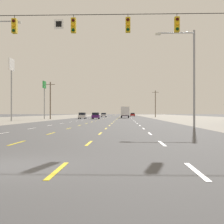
# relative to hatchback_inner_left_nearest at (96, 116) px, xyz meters

# --- Properties ---
(ground_plane) EXTENTS (572.00, 572.00, 0.00)m
(ground_plane) POSITION_rel_hatchback_inner_left_nearest_xyz_m (3.36, -4.33, -0.78)
(ground_plane) COLOR #4C4C4F
(lot_apron_left) EXTENTS (28.00, 440.00, 0.01)m
(lot_apron_left) POSITION_rel_hatchback_inner_left_nearest_xyz_m (-21.39, -4.33, -0.78)
(lot_apron_left) COLOR gray
(lot_apron_left) RESTS_ON ground
(lot_apron_right) EXTENTS (28.00, 440.00, 0.01)m
(lot_apron_right) POSITION_rel_hatchback_inner_left_nearest_xyz_m (28.11, -4.33, -0.78)
(lot_apron_right) COLOR gray
(lot_apron_right) RESTS_ON ground
(lane_markings) EXTENTS (10.64, 227.60, 0.01)m
(lane_markings) POSITION_rel_hatchback_inner_left_nearest_xyz_m (3.36, 34.17, -0.78)
(lane_markings) COLOR white
(lane_markings) RESTS_ON ground
(signal_span_wire) EXTENTS (26.57, 0.53, 8.61)m
(signal_span_wire) POSITION_rel_hatchback_inner_left_nearest_xyz_m (2.94, -58.49, 4.49)
(signal_span_wire) COLOR brown
(signal_span_wire) RESTS_ON ground
(hatchback_inner_left_nearest) EXTENTS (1.72, 3.90, 1.54)m
(hatchback_inner_left_nearest) POSITION_rel_hatchback_inner_left_nearest_xyz_m (0.00, 0.00, 0.00)
(hatchback_inner_left_nearest) COLOR #4C196B
(hatchback_inner_left_nearest) RESTS_ON ground
(hatchback_far_left_near) EXTENTS (1.72, 3.90, 1.54)m
(hatchback_far_left_near) POSITION_rel_hatchback_inner_left_nearest_xyz_m (-3.57, 2.83, 0.00)
(hatchback_far_left_near) COLOR white
(hatchback_far_left_near) RESTS_ON ground
(box_truck_inner_right_mid) EXTENTS (2.40, 7.20, 3.23)m
(box_truck_inner_right_mid) POSITION_rel_hatchback_inner_left_nearest_xyz_m (7.07, 16.97, 1.05)
(box_truck_inner_right_mid) COLOR #4C196B
(box_truck_inner_right_mid) RESTS_ON ground
(sedan_inner_left_midfar) EXTENTS (1.80, 4.50, 1.46)m
(sedan_inner_left_midfar) POSITION_rel_hatchback_inner_left_nearest_xyz_m (-0.39, 37.41, -0.03)
(sedan_inner_left_midfar) COLOR silver
(sedan_inner_left_midfar) RESTS_ON ground
(sedan_far_right_far) EXTENTS (1.80, 4.50, 1.46)m
(sedan_far_right_far) POSITION_rel_hatchback_inner_left_nearest_xyz_m (10.17, 55.62, -0.03)
(sedan_far_right_far) COLOR red
(sedan_far_right_far) RESTS_ON ground
(pole_sign_left_row_1) EXTENTS (0.24, 2.61, 10.94)m
(pole_sign_left_row_1) POSITION_rel_hatchback_inner_left_nearest_xyz_m (-12.86, -22.08, 7.77)
(pole_sign_left_row_1) COLOR gray
(pole_sign_left_row_1) RESTS_ON ground
(pole_sign_left_row_2) EXTENTS (0.24, 2.61, 9.02)m
(pole_sign_left_row_2) POSITION_rel_hatchback_inner_left_nearest_xyz_m (-12.22, -0.81, 6.26)
(pole_sign_left_row_2) COLOR gray
(pole_sign_left_row_2) RESTS_ON ground
(streetlight_right_row_0) EXTENTS (3.81, 0.26, 9.41)m
(streetlight_right_row_0) POSITION_rel_hatchback_inner_left_nearest_xyz_m (13.13, -47.18, 4.65)
(streetlight_right_row_0) COLOR gray
(streetlight_right_row_0) RESTS_ON ground
(utility_pole_left_row_1) EXTENTS (2.20, 0.26, 8.66)m
(utility_pole_left_row_1) POSITION_rel_hatchback_inner_left_nearest_xyz_m (-10.33, -2.88, 3.74)
(utility_pole_left_row_1) COLOR brown
(utility_pole_left_row_1) RESTS_ON ground
(utility_pole_right_row_2) EXTENTS (2.20, 0.26, 8.79)m
(utility_pole_right_row_2) POSITION_rel_hatchback_inner_left_nearest_xyz_m (16.99, 29.73, 3.81)
(utility_pole_right_row_2) COLOR brown
(utility_pole_right_row_2) RESTS_ON ground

